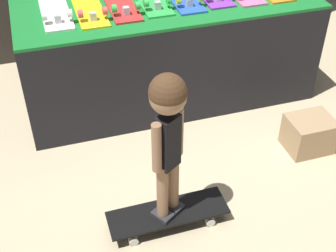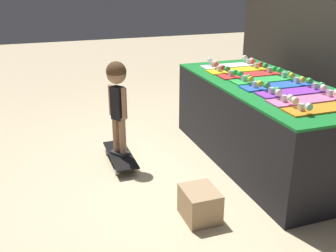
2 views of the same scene
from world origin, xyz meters
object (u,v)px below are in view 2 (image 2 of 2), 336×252
Objects in this scene: skateboard_purple_on_rack at (294,91)px; skateboard_pink_on_rack at (307,98)px; skateboard_orange_on_rack at (325,107)px; storage_box at (200,204)px; skateboard_green_on_rack at (264,79)px; skateboard_on_floor at (120,156)px; skateboard_white_on_rack at (231,65)px; skateboard_red_on_rack at (250,74)px; child at (117,91)px; skateboard_yellow_on_rack at (238,69)px; skateboard_blue_on_rack at (276,85)px.

skateboard_pink_on_rack is (0.22, -0.03, 0.00)m from skateboard_purple_on_rack.
skateboard_pink_on_rack and skateboard_orange_on_rack have the same top height.
storage_box is (-0.06, -0.96, -0.66)m from skateboard_orange_on_rack.
skateboard_on_floor is at bearing -101.78° from skateboard_green_on_rack.
skateboard_red_on_rack is (0.43, -0.01, 0.00)m from skateboard_white_on_rack.
skateboard_pink_on_rack is 2.20× the size of storage_box.
skateboard_red_on_rack is at bearing 55.20° from child.
skateboard_green_on_rack is at bearing 5.10° from skateboard_yellow_on_rack.
skateboard_orange_on_rack is 0.96× the size of skateboard_on_floor.
skateboard_white_on_rack is at bearing 179.27° from skateboard_orange_on_rack.
skateboard_on_floor is (-0.06, -1.32, -0.71)m from skateboard_red_on_rack.
skateboard_pink_on_rack is at bearing 178.42° from skateboard_orange_on_rack.
skateboard_pink_on_rack is (1.08, 0.02, 0.00)m from skateboard_yellow_on_rack.
skateboard_on_floor is 0.64m from child.
skateboard_purple_on_rack is 1.52m from child.
skateboard_purple_on_rack is at bearing 171.74° from skateboard_pink_on_rack.
skateboard_white_on_rack is 1.00× the size of skateboard_green_on_rack.
skateboard_purple_on_rack is 1.25m from storage_box.
storage_box is at bearing -50.61° from skateboard_green_on_rack.
skateboard_yellow_on_rack is 1.31m from child.
skateboard_purple_on_rack is (0.22, 0.03, 0.00)m from skateboard_blue_on_rack.
child is at bearing -92.69° from skateboard_red_on_rack.
child reaches higher than skateboard_red_on_rack.
skateboard_yellow_on_rack is at bearing -176.87° from skateboard_purple_on_rack.
skateboard_yellow_on_rack is 1.00× the size of skateboard_orange_on_rack.
skateboard_on_floor is at bearing -74.34° from skateboard_white_on_rack.
skateboard_red_on_rack is at bearing 136.75° from storage_box.
child is at bearing -74.34° from skateboard_white_on_rack.
skateboard_orange_on_rack is 1.74m from child.
skateboard_yellow_on_rack is 1.00× the size of skateboard_blue_on_rack.
skateboard_purple_on_rack is (0.87, 0.05, 0.00)m from skateboard_yellow_on_rack.
skateboard_white_on_rack and skateboard_green_on_rack have the same top height.
skateboard_white_on_rack is at bearing 178.50° from skateboard_red_on_rack.
skateboard_on_floor is (0.16, -1.30, -0.71)m from skateboard_yellow_on_rack.
skateboard_white_on_rack is 1.55m from skateboard_on_floor.
skateboard_orange_on_rack is at bearing 48.77° from skateboard_on_floor.
skateboard_yellow_on_rack is at bearing -7.70° from skateboard_white_on_rack.
skateboard_red_on_rack is 1.56m from storage_box.
skateboard_white_on_rack is at bearing -179.05° from skateboard_purple_on_rack.
skateboard_pink_on_rack reaches higher than storage_box.
skateboard_orange_on_rack is at bearing 0.44° from skateboard_yellow_on_rack.
child is 3.03× the size of storage_box.
skateboard_purple_on_rack reaches higher than storage_box.
skateboard_red_on_rack is 0.43m from skateboard_blue_on_rack.
skateboard_green_on_rack is at bearing 175.43° from skateboard_blue_on_rack.
skateboard_yellow_on_rack is 1.30m from skateboard_orange_on_rack.
skateboard_blue_on_rack is at bearing 178.99° from skateboard_orange_on_rack.
skateboard_white_on_rack is 0.22m from skateboard_yellow_on_rack.
skateboard_red_on_rack is 1.00× the size of skateboard_pink_on_rack.
skateboard_yellow_on_rack and skateboard_green_on_rack have the same top height.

